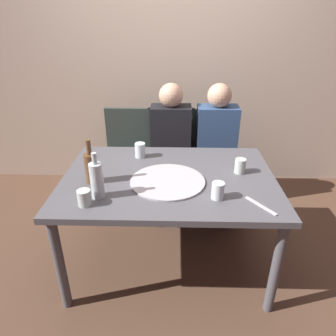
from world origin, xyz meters
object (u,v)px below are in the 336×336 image
object	(u,v)px
tumbler_far	(218,191)
wine_glass	(84,198)
pizza_tray	(168,181)
chair_left	(128,151)
short_glass	(140,150)
guest_in_beanie	(217,145)
beer_bottle	(97,180)
guest_in_sweater	(171,145)
dining_table	(169,186)
chair_middle	(171,151)
chair_right	(214,152)
table_knife	(261,206)
tumbler_near	(240,166)
wine_bottle	(91,167)

from	to	relation	value
tumbler_far	wine_glass	bearing A→B (deg)	-173.15
pizza_tray	chair_left	world-z (taller)	chair_left
pizza_tray	short_glass	bearing A→B (deg)	119.47
guest_in_beanie	beer_bottle	bearing A→B (deg)	50.84
guest_in_sweater	guest_in_beanie	size ratio (longest dim) A/B	1.00
dining_table	pizza_tray	size ratio (longest dim) A/B	2.92
chair_middle	guest_in_sweater	bearing A→B (deg)	90.00
pizza_tray	tumbler_far	world-z (taller)	tumbler_far
chair_right	table_knife	bearing A→B (deg)	95.03
guest_in_sweater	short_glass	bearing A→B (deg)	63.11
short_glass	chair_right	bearing A→B (deg)	42.80
beer_bottle	tumbler_near	size ratio (longest dim) A/B	2.81
chair_left	guest_in_beanie	xyz separation A→B (m)	(0.83, -0.15, 0.13)
wine_bottle	chair_left	size ratio (longest dim) A/B	0.32
chair_middle	tumbler_far	bearing A→B (deg)	104.04
chair_middle	dining_table	bearing A→B (deg)	89.93
guest_in_sweater	tumbler_near	bearing A→B (deg)	125.27
pizza_tray	guest_in_beanie	size ratio (longest dim) A/B	0.41
chair_right	guest_in_beanie	bearing A→B (deg)	90.00
wine_bottle	tumbler_far	xyz separation A→B (m)	(0.78, -0.18, -0.06)
wine_bottle	wine_glass	distance (m)	0.27
pizza_tray	wine_glass	distance (m)	0.54
beer_bottle	chair_right	xyz separation A→B (m)	(0.83, 1.16, -0.32)
chair_left	chair_middle	world-z (taller)	same
wine_bottle	chair_middle	distance (m)	1.14
wine_glass	chair_right	distance (m)	1.55
wine_bottle	table_knife	bearing A→B (deg)	-14.03
guest_in_sweater	guest_in_beanie	distance (m)	0.42
wine_bottle	wine_glass	xyz separation A→B (m)	(0.02, -0.27, -0.06)
short_glass	chair_middle	distance (m)	0.68
dining_table	chair_left	size ratio (longest dim) A/B	1.57
chair_left	chair_right	size ratio (longest dim) A/B	1.00
table_knife	wine_glass	bearing A→B (deg)	55.54
dining_table	tumbler_far	distance (m)	0.41
wine_glass	guest_in_beanie	distance (m)	1.42
dining_table	tumbler_near	distance (m)	0.50
short_glass	table_knife	distance (m)	0.99
wine_glass	wine_bottle	bearing A→B (deg)	94.72
tumbler_near	wine_glass	distance (m)	1.04
chair_middle	pizza_tray	bearing A→B (deg)	89.60
tumbler_far	dining_table	bearing A→B (deg)	137.68
guest_in_sweater	wine_bottle	bearing A→B (deg)	59.66
wine_bottle	beer_bottle	distance (m)	0.20
pizza_tray	beer_bottle	bearing A→B (deg)	-154.75
tumbler_near	chair_middle	world-z (taller)	chair_middle
wine_glass	chair_left	bearing A→B (deg)	87.72
wine_bottle	tumbler_near	world-z (taller)	wine_bottle
dining_table	wine_glass	size ratio (longest dim) A/B	14.96
tumbler_near	table_knife	xyz separation A→B (m)	(0.04, -0.41, -0.05)
guest_in_beanie	wine_bottle	bearing A→B (deg)	42.72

